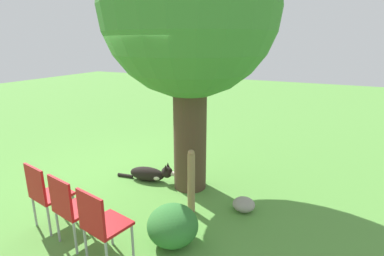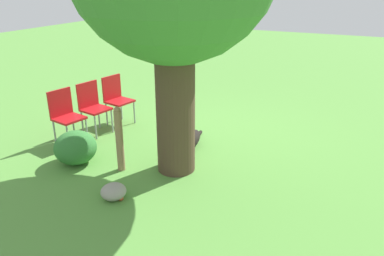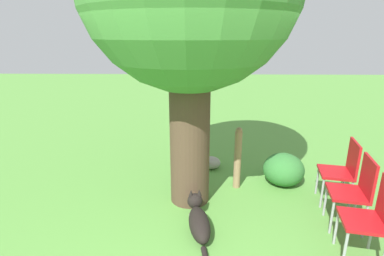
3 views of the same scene
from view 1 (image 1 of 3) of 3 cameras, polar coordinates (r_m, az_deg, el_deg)
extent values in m
plane|color=#56933D|center=(5.71, -8.71, -9.19)|extent=(30.00, 30.00, 0.00)
cylinder|color=#4C3828|center=(4.91, -0.39, 0.34)|extent=(0.55, 0.55, 2.17)
sphere|color=#427F38|center=(4.75, -0.44, 22.01)|extent=(2.68, 2.68, 2.68)
ellipsoid|color=black|center=(5.52, -8.53, -8.63)|extent=(0.34, 0.69, 0.26)
ellipsoid|color=silver|center=(5.45, -6.78, -9.03)|extent=(0.24, 0.26, 0.15)
sphere|color=black|center=(5.34, -4.79, -8.39)|extent=(0.23, 0.23, 0.20)
cylinder|color=silver|center=(5.31, -3.62, -8.70)|extent=(0.10, 0.10, 0.08)
cone|color=black|center=(5.34, -4.60, -6.98)|extent=(0.06, 0.06, 0.09)
cone|color=black|center=(5.24, -5.05, -7.43)|extent=(0.06, 0.06, 0.09)
cylinder|color=black|center=(5.76, -12.58, -8.84)|extent=(0.11, 0.30, 0.06)
cylinder|color=#937551|center=(4.39, -0.15, -10.55)|extent=(0.11, 0.11, 0.91)
sphere|color=#937551|center=(4.19, -0.15, -4.77)|extent=(0.10, 0.10, 0.10)
cube|color=#B21419|center=(4.51, -25.05, -11.40)|extent=(0.50, 0.51, 0.04)
cube|color=#B21419|center=(4.34, -27.69, -9.31)|extent=(0.12, 0.44, 0.45)
cylinder|color=#99999E|center=(4.84, -23.90, -12.49)|extent=(0.03, 0.03, 0.44)
cylinder|color=#99999E|center=(4.55, -21.46, -14.15)|extent=(0.03, 0.03, 0.44)
cylinder|color=#99999E|center=(4.71, -27.79, -13.85)|extent=(0.03, 0.03, 0.44)
cylinder|color=#99999E|center=(4.41, -25.56, -15.70)|extent=(0.03, 0.03, 0.44)
cube|color=#B21419|center=(4.06, -20.96, -14.07)|extent=(0.50, 0.51, 0.04)
cube|color=#B21419|center=(3.87, -23.79, -11.90)|extent=(0.12, 0.44, 0.45)
cylinder|color=#99999E|center=(4.40, -19.98, -15.05)|extent=(0.03, 0.03, 0.44)
cylinder|color=#99999E|center=(4.13, -16.94, -17.01)|extent=(0.03, 0.03, 0.44)
cylinder|color=#99999E|center=(4.26, -24.18, -16.70)|extent=(0.03, 0.03, 0.44)
cylinder|color=#99999E|center=(3.97, -21.34, -18.92)|extent=(0.03, 0.03, 0.44)
cube|color=#B21419|center=(3.65, -15.76, -17.28)|extent=(0.50, 0.51, 0.04)
cube|color=#B21419|center=(3.43, -18.73, -15.10)|extent=(0.12, 0.44, 0.45)
cylinder|color=#99999E|center=(4.00, -15.10, -18.06)|extent=(0.03, 0.03, 0.44)
cylinder|color=#99999E|center=(3.75, -11.26, -20.34)|extent=(0.03, 0.03, 0.44)
cylinder|color=#99999E|center=(3.84, -19.58, -20.12)|extent=(0.03, 0.03, 0.44)
sphere|color=#E54C33|center=(4.77, 10.15, -14.24)|extent=(0.07, 0.07, 0.07)
ellipsoid|color=gray|center=(4.65, 9.82, -14.15)|extent=(0.33, 0.33, 0.20)
ellipsoid|color=#337533|center=(3.88, -3.69, -18.01)|extent=(0.64, 0.64, 0.51)
camera|label=2|loc=(6.94, 46.44, 13.06)|focal=35.00mm
camera|label=3|loc=(7.23, -30.27, 13.02)|focal=28.00mm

